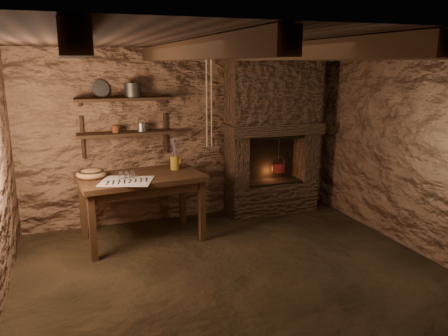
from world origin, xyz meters
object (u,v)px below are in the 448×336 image
object	(u,v)px
work_table	(142,206)
red_pot	(278,167)
wooden_bowl	(91,174)
iron_stockpot	(133,91)
stoneware_jug	(175,156)

from	to	relation	value
work_table	red_pot	bearing A→B (deg)	4.95
work_table	wooden_bowl	bearing A→B (deg)	164.96
wooden_bowl	work_table	bearing A→B (deg)	-8.84
wooden_bowl	iron_stockpot	distance (m)	1.22
work_table	wooden_bowl	size ratio (longest dim) A/B	4.42
work_table	red_pot	size ratio (longest dim) A/B	2.91
stoneware_jug	red_pot	world-z (taller)	stoneware_jug
stoneware_jug	iron_stockpot	world-z (taller)	iron_stockpot
stoneware_jug	iron_stockpot	xyz separation A→B (m)	(-0.45, 0.37, 0.82)
stoneware_jug	red_pot	size ratio (longest dim) A/B	0.77
work_table	red_pot	distance (m)	2.16
work_table	red_pot	world-z (taller)	red_pot
work_table	stoneware_jug	size ratio (longest dim) A/B	3.81
stoneware_jug	iron_stockpot	distance (m)	1.01
stoneware_jug	wooden_bowl	size ratio (longest dim) A/B	1.16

